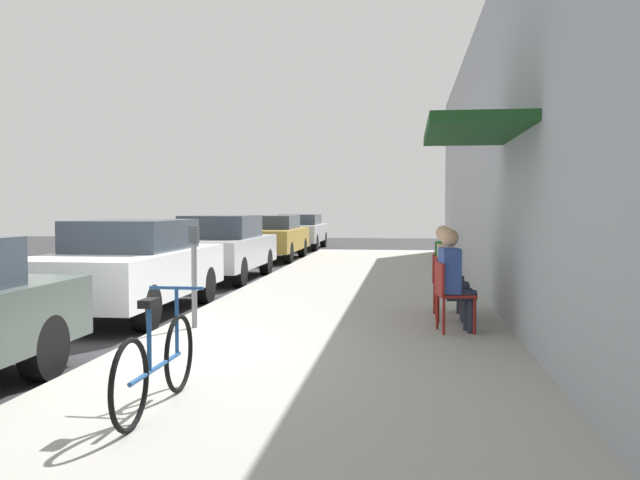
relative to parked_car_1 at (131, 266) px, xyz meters
The scene contains 15 objects.
ground_plane 3.44m from the parked_car_1, 70.83° to the right, with size 60.00×60.00×0.00m, color #2D2D30.
sidewalk_slab 3.62m from the parked_car_1, 19.16° to the right, with size 4.50×32.00×0.12m, color #9E9B93.
building_facade 6.15m from the parked_car_1, 11.50° to the right, with size 1.40×32.00×5.26m.
parked_car_1 is the anchor object (origin of this frame).
parked_car_2 5.22m from the parked_car_1, 90.00° to the left, with size 1.80×4.40×1.48m.
parked_car_3 11.21m from the parked_car_1, 90.00° to the left, with size 1.80×4.40×1.41m.
parked_car_4 17.02m from the parked_car_1, 90.00° to the left, with size 1.80×4.40×1.38m.
parking_meter 2.28m from the parked_car_1, 47.05° to the right, with size 0.12×0.10×1.32m.
bicycle_0 5.76m from the parked_car_1, 65.58° to the right, with size 0.46×1.71×0.90m.
cafe_chair_0 5.06m from the parked_car_1, 18.13° to the right, with size 0.51×0.51×0.87m.
seated_patron_0 5.11m from the parked_car_1, 17.82° to the right, with size 0.47×0.42×1.29m.
cafe_chair_1 4.86m from the parked_car_1, ahead, with size 0.45×0.45×0.87m.
seated_patron_1 4.92m from the parked_car_1, ahead, with size 0.43×0.36×1.29m.
cafe_chair_2 4.81m from the parked_car_1, ahead, with size 0.48×0.48×0.87m.
seated_patron_2 4.87m from the parked_car_1, ahead, with size 0.45×0.39×1.29m.
Camera 1 is at (3.19, -7.16, 1.69)m, focal length 38.97 mm.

